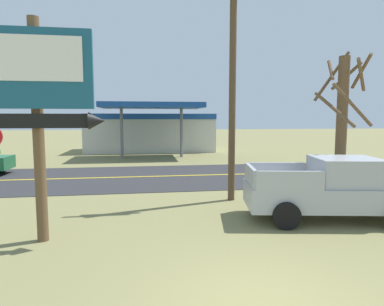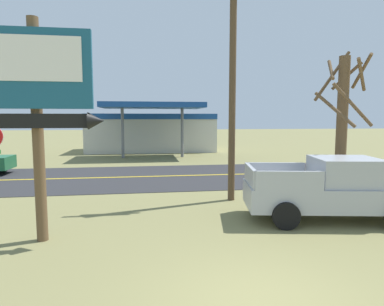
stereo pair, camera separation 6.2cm
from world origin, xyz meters
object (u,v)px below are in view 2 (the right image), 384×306
Objects in this scene: motel_sign at (37,93)px; gas_station at (151,131)px; bare_tree at (342,123)px; utility_pole at (233,67)px; pickup_silver_parked_on_lawn at (332,189)px.

motel_sign reaches higher than gas_station.
bare_tree is at bearing 15.66° from motel_sign.
utility_pole reaches higher than pickup_silver_parked_on_lawn.
utility_pole is 1.75× the size of pickup_silver_parked_on_lawn.
bare_tree is (9.97, 2.79, -0.80)m from motel_sign.
pickup_silver_parked_on_lawn is at bearing 4.86° from motel_sign.
utility_pole is 0.80× the size of gas_station.
gas_station is 23.85m from pickup_silver_parked_on_lawn.
utility_pole is at bearing 168.25° from bare_tree.
motel_sign is at bearing -97.90° from gas_station.
utility_pole is 20.78m from gas_station.
motel_sign is at bearing -175.14° from pickup_silver_parked_on_lawn.
motel_sign is 8.91m from pickup_silver_parked_on_lawn.
bare_tree is 3.31m from pickup_silver_parked_on_lawn.
motel_sign is 10.38m from bare_tree.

